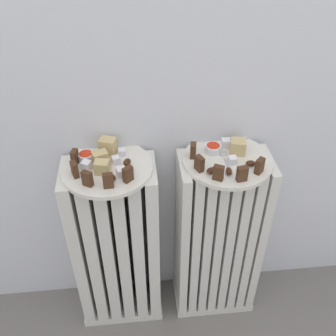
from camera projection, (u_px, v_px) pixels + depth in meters
radiator_left at (117, 248)px, 1.30m from camera, size 0.28×0.16×0.66m
radiator_right at (218, 240)px, 1.32m from camera, size 0.28×0.16×0.66m
plate_left at (107, 168)px, 1.09m from camera, size 0.26×0.26×0.01m
plate_right at (227, 160)px, 1.11m from camera, size 0.26×0.26×0.01m
dark_cake_slice_left_0 at (75, 157)px, 1.08m from camera, size 0.02×0.03×0.04m
dark_cake_slice_left_1 at (75, 169)px, 1.04m from camera, size 0.02×0.03×0.04m
dark_cake_slice_left_2 at (87, 179)px, 1.01m from camera, size 0.03×0.03×0.04m
dark_cake_slice_left_3 at (108, 181)px, 1.00m from camera, size 0.03×0.02×0.04m
dark_cake_slice_left_4 at (128, 174)px, 1.02m from camera, size 0.03×0.03×0.04m
marble_cake_slice_left_0 at (102, 167)px, 1.05m from camera, size 0.04×0.04×0.04m
marble_cake_slice_left_1 at (100, 158)px, 1.08m from camera, size 0.05×0.04×0.04m
marble_cake_slice_left_2 at (108, 146)px, 1.12m from camera, size 0.05×0.05×0.05m
turkish_delight_left_0 at (121, 172)px, 1.04m from camera, size 0.03×0.03×0.02m
turkish_delight_left_1 at (86, 165)px, 1.07m from camera, size 0.03×0.03×0.02m
turkish_delight_left_2 at (122, 152)px, 1.12m from camera, size 0.02×0.02×0.02m
turkish_delight_left_3 at (116, 160)px, 1.09m from camera, size 0.03×0.03×0.02m
medjool_date_left_0 at (127, 162)px, 1.08m from camera, size 0.03×0.03×0.02m
medjool_date_left_1 at (112, 177)px, 1.03m from camera, size 0.03×0.03×0.01m
medjool_date_left_2 at (129, 169)px, 1.06m from camera, size 0.03×0.03×0.01m
jam_bowl_left at (86, 156)px, 1.10m from camera, size 0.04×0.04×0.02m
dark_cake_slice_right_0 at (193, 151)px, 1.10m from camera, size 0.02×0.03×0.04m
dark_cake_slice_right_1 at (199, 164)px, 1.06m from camera, size 0.03×0.03×0.04m
dark_cake_slice_right_2 at (218, 173)px, 1.02m from camera, size 0.03×0.03×0.04m
dark_cake_slice_right_3 at (242, 174)px, 1.02m from camera, size 0.03×0.02×0.04m
dark_cake_slice_right_4 at (260, 166)px, 1.05m from camera, size 0.03×0.03×0.04m
marble_cake_slice_right_0 at (238, 147)px, 1.12m from camera, size 0.05×0.05×0.04m
turkish_delight_right_0 at (232, 160)px, 1.08m from camera, size 0.02×0.02×0.02m
turkish_delight_right_1 at (226, 143)px, 1.15m from camera, size 0.03×0.03×0.02m
medjool_date_right_0 at (251, 163)px, 1.08m from camera, size 0.03×0.02×0.02m
medjool_date_right_1 at (229, 171)px, 1.05m from camera, size 0.02×0.03×0.01m
medjool_date_right_2 at (212, 170)px, 1.05m from camera, size 0.03×0.03×0.02m
medjool_date_right_3 at (234, 141)px, 1.16m from camera, size 0.03×0.03×0.02m
jam_bowl_right at (213, 148)px, 1.13m from camera, size 0.05×0.05×0.02m
fork at (226, 160)px, 1.10m from camera, size 0.02×0.10×0.00m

